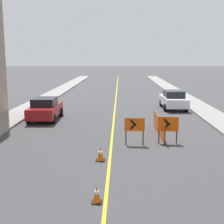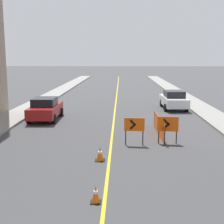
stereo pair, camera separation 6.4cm
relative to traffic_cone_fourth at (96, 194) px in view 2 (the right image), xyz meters
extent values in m
cube|color=gold|center=(0.27, 23.39, -0.26)|extent=(0.12, 74.58, 0.01)
cube|color=gray|center=(-7.12, 23.39, -0.19)|extent=(2.15, 74.58, 0.15)
cube|color=gray|center=(7.65, 23.39, -0.19)|extent=(2.15, 74.58, 0.15)
cube|color=black|center=(0.00, 0.00, -0.25)|extent=(0.33, 0.33, 0.03)
cone|color=orange|center=(0.00, 0.00, 0.02)|extent=(0.26, 0.26, 0.51)
cylinder|color=white|center=(0.00, 0.00, 0.08)|extent=(0.14, 0.14, 0.08)
cube|color=black|center=(-0.13, 3.93, -0.25)|extent=(0.42, 0.42, 0.03)
cone|color=orange|center=(-0.13, 3.93, 0.05)|extent=(0.34, 0.34, 0.57)
cylinder|color=white|center=(-0.13, 3.93, 0.12)|extent=(0.18, 0.18, 0.09)
cube|color=#EF560C|center=(1.45, 6.39, 0.80)|extent=(1.03, 0.13, 0.67)
cube|color=black|center=(1.37, 6.35, 0.90)|extent=(0.33, 0.04, 0.33)
cube|color=black|center=(1.37, 6.35, 0.71)|extent=(0.33, 0.04, 0.33)
cylinder|color=black|center=(1.01, 6.39, 0.10)|extent=(0.06, 0.06, 0.73)
cylinder|color=black|center=(1.88, 6.39, 0.10)|extent=(0.06, 0.06, 0.73)
cube|color=#EF560C|center=(3.18, 6.74, 0.76)|extent=(1.08, 0.16, 0.76)
cube|color=black|center=(3.10, 6.70, 0.87)|extent=(0.36, 0.05, 0.36)
cube|color=black|center=(3.10, 6.70, 0.66)|extent=(0.36, 0.05, 0.36)
cylinder|color=black|center=(2.73, 6.74, 0.06)|extent=(0.06, 0.06, 0.65)
cylinder|color=black|center=(3.64, 6.74, 0.06)|extent=(0.06, 0.06, 0.65)
cube|color=#EF560C|center=(2.94, 8.46, 0.26)|extent=(0.10, 4.31, 1.05)
cylinder|color=#262626|center=(2.97, 6.31, 0.26)|extent=(0.05, 0.05, 1.05)
cylinder|color=#262626|center=(2.91, 10.61, 0.26)|extent=(0.05, 0.05, 1.05)
cube|color=maroon|center=(-4.59, 12.72, 0.41)|extent=(1.89, 4.34, 0.72)
cube|color=black|center=(-4.59, 12.50, 1.05)|extent=(1.57, 1.97, 0.55)
cylinder|color=black|center=(-5.45, 14.05, 0.05)|extent=(0.23, 0.64, 0.64)
cylinder|color=black|center=(-3.74, 14.05, 0.05)|extent=(0.23, 0.64, 0.64)
cylinder|color=black|center=(-5.45, 11.38, 0.05)|extent=(0.23, 0.64, 0.64)
cylinder|color=black|center=(-3.74, 11.38, 0.05)|extent=(0.23, 0.64, 0.64)
cube|color=silver|center=(5.28, 17.61, 0.41)|extent=(1.94, 4.36, 0.72)
cube|color=black|center=(5.28, 17.40, 1.05)|extent=(1.59, 1.98, 0.55)
cylinder|color=black|center=(4.42, 18.95, 0.05)|extent=(0.24, 0.65, 0.64)
cylinder|color=black|center=(6.13, 18.95, 0.05)|extent=(0.24, 0.65, 0.64)
cylinder|color=black|center=(4.42, 16.28, 0.05)|extent=(0.24, 0.65, 0.64)
cylinder|color=black|center=(6.13, 16.28, 0.05)|extent=(0.24, 0.65, 0.64)
camera|label=1|loc=(0.70, -8.97, 4.19)|focal=50.00mm
camera|label=2|loc=(0.76, -8.97, 4.19)|focal=50.00mm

